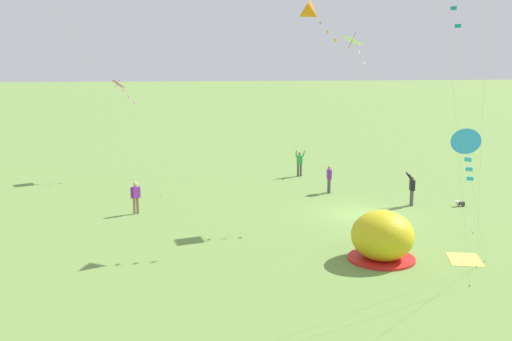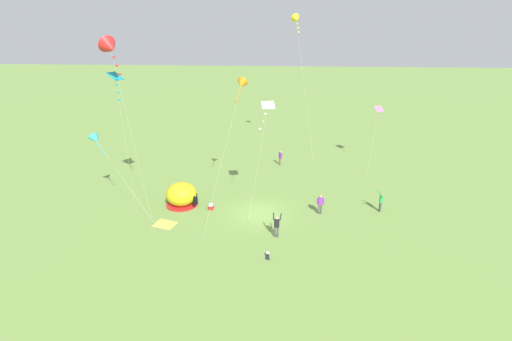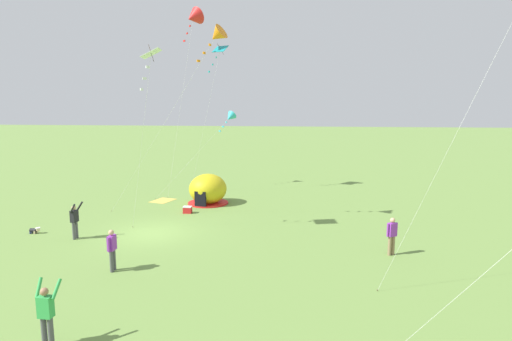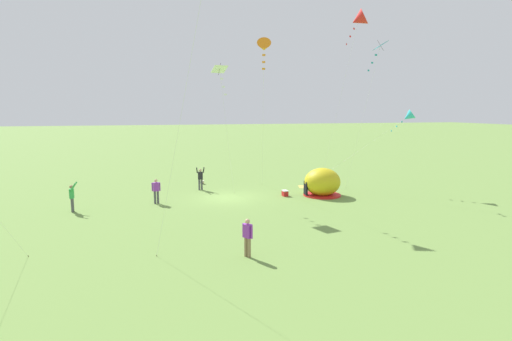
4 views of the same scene
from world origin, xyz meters
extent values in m
plane|color=olive|center=(0.00, 0.00, 0.00)|extent=(300.00, 300.00, 0.00)
ellipsoid|color=gold|center=(-7.02, 1.09, 1.05)|extent=(2.70, 2.60, 2.10)
cylinder|color=red|center=(-7.02, 1.09, 0.05)|extent=(2.81, 2.81, 0.10)
cube|color=black|center=(-5.76, 0.92, 0.55)|extent=(0.22, 0.81, 1.10)
cube|color=gold|center=(-7.40, -2.39, 0.01)|extent=(1.97, 1.68, 0.01)
cube|color=red|center=(-4.26, 0.52, 0.19)|extent=(0.38, 0.53, 0.38)
cube|color=white|center=(-4.26, 0.52, 0.41)|extent=(0.39, 0.55, 0.06)
cylinder|color=black|center=(1.09, -6.15, 0.17)|extent=(0.25, 0.34, 0.22)
sphere|color=beige|center=(1.07, -5.90, 0.20)|extent=(0.19, 0.19, 0.19)
cylinder|color=white|center=(1.07, -5.90, 0.29)|extent=(0.24, 0.24, 0.06)
cylinder|color=beige|center=(0.98, -6.04, 0.09)|extent=(0.07, 0.07, 0.17)
cylinder|color=beige|center=(1.18, -6.03, 0.09)|extent=(0.07, 0.07, 0.17)
cylinder|color=navy|center=(1.02, -6.28, 0.07)|extent=(0.09, 0.09, 0.13)
cylinder|color=navy|center=(1.18, -6.27, 0.07)|extent=(0.09, 0.09, 0.13)
cylinder|color=#4C4C51|center=(5.20, 0.56, 0.44)|extent=(0.15, 0.15, 0.88)
cylinder|color=#4C4C51|center=(5.00, 0.55, 0.44)|extent=(0.15, 0.15, 0.88)
cube|color=purple|center=(5.10, 0.56, 1.18)|extent=(0.39, 0.25, 0.60)
sphere|color=tan|center=(5.10, 0.56, 1.61)|extent=(0.22, 0.22, 0.22)
cylinder|color=purple|center=(5.35, 0.56, 1.18)|extent=(0.09, 0.09, 0.58)
cylinder|color=purple|center=(4.85, 0.55, 1.18)|extent=(0.09, 0.09, 0.58)
cylinder|color=#4C4C51|center=(10.28, 1.37, 0.44)|extent=(0.15, 0.15, 0.88)
cylinder|color=#4C4C51|center=(10.28, 1.57, 0.44)|extent=(0.15, 0.15, 0.88)
cube|color=green|center=(10.28, 1.47, 1.18)|extent=(0.24, 0.38, 0.60)
sphere|color=#9E7051|center=(10.28, 1.47, 1.61)|extent=(0.22, 0.22, 0.22)
cylinder|color=green|center=(10.13, 1.21, 1.64)|extent=(0.39, 0.16, 0.50)
cylinder|color=green|center=(10.13, 1.74, 1.64)|extent=(0.39, 0.15, 0.50)
cylinder|color=#8C7251|center=(1.50, 11.89, 0.44)|extent=(0.15, 0.15, 0.88)
cylinder|color=#8C7251|center=(1.39, 12.05, 0.44)|extent=(0.15, 0.15, 0.88)
cube|color=purple|center=(1.44, 11.97, 1.18)|extent=(0.41, 0.45, 0.60)
sphere|color=tan|center=(1.44, 11.97, 1.61)|extent=(0.22, 0.22, 0.22)
cylinder|color=purple|center=(1.58, 11.76, 1.18)|extent=(0.09, 0.09, 0.58)
cylinder|color=purple|center=(1.31, 12.18, 1.18)|extent=(0.09, 0.09, 0.58)
cylinder|color=#4C4C51|center=(1.47, -3.40, 0.44)|extent=(0.15, 0.15, 0.88)
cylinder|color=#4C4C51|center=(1.67, -3.41, 0.44)|extent=(0.15, 0.15, 0.88)
cube|color=black|center=(1.57, -3.41, 1.18)|extent=(0.40, 0.27, 0.60)
sphere|color=tan|center=(1.57, -3.41, 1.61)|extent=(0.22, 0.22, 0.22)
cylinder|color=black|center=(1.32, -3.23, 1.64)|extent=(0.12, 0.38, 0.50)
cylinder|color=black|center=(1.84, -3.28, 1.64)|extent=(0.18, 0.39, 0.50)
cylinder|color=silver|center=(-2.85, -0.61, 5.17)|extent=(2.10, 7.70, 10.35)
cylinder|color=brown|center=(-3.89, -4.45, 0.03)|extent=(0.03, 0.03, 0.06)
cone|color=orange|center=(-1.80, 3.23, 10.35)|extent=(1.14, 1.27, 1.13)
cube|color=orange|center=(-1.92, 2.81, 9.89)|extent=(0.21, 0.10, 0.12)
cube|color=orange|center=(-2.01, 2.46, 9.49)|extent=(0.21, 0.12, 0.12)
cube|color=orange|center=(-2.11, 2.10, 9.09)|extent=(0.20, 0.16, 0.12)
cylinder|color=silver|center=(-10.85, -0.13, 5.56)|extent=(1.25, 2.27, 11.13)
cylinder|color=brown|center=(-10.23, -1.26, 0.03)|extent=(0.03, 0.03, 0.06)
cube|color=teal|center=(-11.47, 1.00, 11.13)|extent=(1.15, 1.25, 0.59)
cylinder|color=#332314|center=(-11.47, 1.00, 11.14)|extent=(0.28, 0.49, 0.83)
cube|color=teal|center=(-11.31, 0.70, 10.48)|extent=(0.21, 0.12, 0.12)
cube|color=teal|center=(-11.17, 0.45, 9.94)|extent=(0.20, 0.15, 0.12)
cube|color=teal|center=(-11.03, 0.20, 9.39)|extent=(0.19, 0.17, 0.12)
cylinder|color=silver|center=(11.55, 11.70, 3.20)|extent=(1.58, 4.51, 6.41)
cylinder|color=silver|center=(-10.93, -1.00, 2.94)|extent=(6.40, 4.22, 5.90)
cylinder|color=brown|center=(-7.74, -3.11, 0.03)|extent=(0.03, 0.03, 0.06)
cone|color=#33B7D1|center=(-14.13, 1.11, 5.89)|extent=(1.35, 1.28, 1.09)
cube|color=#33B7D1|center=(-13.76, 0.86, 5.47)|extent=(0.19, 0.18, 0.12)
cube|color=#33B7D1|center=(-13.44, 0.66, 5.11)|extent=(0.13, 0.21, 0.12)
cube|color=#33B7D1|center=(-13.13, 0.45, 4.76)|extent=(0.16, 0.20, 0.12)
cylinder|color=silver|center=(-0.10, -0.45, 4.58)|extent=(1.39, 2.08, 9.16)
cylinder|color=brown|center=(-0.79, -1.49, 0.03)|extent=(0.03, 0.03, 0.06)
cube|color=white|center=(0.59, 0.58, 9.15)|extent=(1.13, 1.06, 0.45)
cylinder|color=#332314|center=(0.59, 0.58, 9.16)|extent=(0.26, 0.37, 0.85)
cube|color=white|center=(0.39, 0.28, 8.54)|extent=(0.21, 0.14, 0.12)
cube|color=white|center=(0.22, 0.02, 8.01)|extent=(0.16, 0.20, 0.12)
cube|color=white|center=(0.05, -0.23, 7.49)|extent=(0.21, 0.11, 0.12)
cylinder|color=silver|center=(-9.50, -1.62, 6.66)|extent=(2.20, 1.60, 13.32)
cylinder|color=brown|center=(-8.40, -2.42, 0.03)|extent=(0.03, 0.03, 0.06)
cone|color=red|center=(-10.59, -0.83, 13.32)|extent=(1.94, 1.90, 1.59)
cube|color=red|center=(-10.33, -1.02, 12.66)|extent=(0.19, 0.18, 0.12)
cube|color=red|center=(-10.11, -1.18, 12.09)|extent=(0.19, 0.18, 0.12)
cube|color=red|center=(-9.89, -1.34, 11.52)|extent=(0.15, 0.20, 0.12)
cylinder|color=silver|center=(4.01, 14.48, 7.94)|extent=(2.61, 7.27, 15.88)
cylinder|color=brown|center=(5.31, 10.85, 0.03)|extent=(0.03, 0.03, 0.06)
camera|label=1|loc=(-30.23, 8.88, 8.56)|focal=42.00mm
camera|label=2|loc=(2.08, -25.50, 14.11)|focal=24.00mm
camera|label=3|loc=(19.35, 8.67, 6.40)|focal=28.00mm
camera|label=4|loc=(5.42, 28.25, 6.38)|focal=28.00mm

